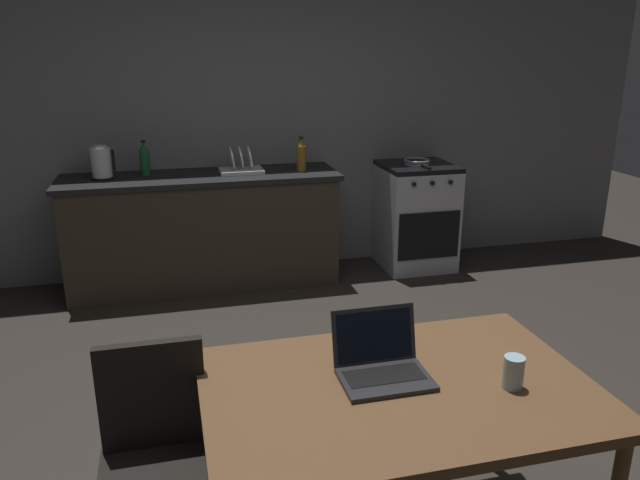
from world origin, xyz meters
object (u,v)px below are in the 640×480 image
at_px(dish_rack, 241,167).
at_px(frying_pan, 417,162).
at_px(bottle, 301,155).
at_px(bottle_b, 145,159).
at_px(electric_kettle, 101,163).
at_px(laptop, 382,365).
at_px(drinking_glass, 513,372).
at_px(stove_oven, 415,216).
at_px(dining_table, 398,401).
at_px(chair, 156,451).

bearing_deg(dish_rack, frying_pan, -1.15).
xyz_separation_m(bottle, bottle_b, (-1.21, 0.13, -0.00)).
xyz_separation_m(electric_kettle, frying_pan, (2.54, -0.03, -0.10)).
height_order(laptop, frying_pan, laptop).
height_order(laptop, dish_rack, dish_rack).
distance_m(laptop, drinking_glass, 0.46).
xyz_separation_m(laptop, dish_rack, (-0.13, 2.95, 0.17)).
xyz_separation_m(stove_oven, dining_table, (-1.34, -3.03, 0.22)).
bearing_deg(chair, stove_oven, 69.75).
bearing_deg(electric_kettle, laptop, -68.31).
distance_m(stove_oven, chair, 3.61).
bearing_deg(laptop, frying_pan, 61.15).
distance_m(stove_oven, bottle_b, 2.32).
xyz_separation_m(dining_table, drinking_glass, (0.38, -0.11, 0.12)).
distance_m(stove_oven, frying_pan, 0.48).
relative_size(bottle, bottle_b, 1.02).
bearing_deg(bottle, stove_oven, 2.64).
xyz_separation_m(dining_table, electric_kettle, (-1.21, 3.03, 0.36)).
bearing_deg(dish_rack, dining_table, -86.86).
bearing_deg(laptop, drinking_glass, -27.96).
relative_size(chair, frying_pan, 2.23).
bearing_deg(chair, dining_table, 6.45).
distance_m(electric_kettle, bottle, 1.53).
bearing_deg(frying_pan, stove_oven, 55.57).
relative_size(bottle, dish_rack, 0.82).
bearing_deg(drinking_glass, bottle, 91.25).
bearing_deg(dining_table, dish_rack, 93.14).
xyz_separation_m(dining_table, frying_pan, (1.32, 3.00, 0.26)).
xyz_separation_m(frying_pan, dish_rack, (-1.49, 0.03, 0.02)).
height_order(bottle, dish_rack, bottle).
height_order(electric_kettle, drinking_glass, electric_kettle).
relative_size(electric_kettle, bottle_b, 0.95).
distance_m(dish_rack, bottle_b, 0.74).
xyz_separation_m(stove_oven, electric_kettle, (-2.56, 0.00, 0.58)).
relative_size(frying_pan, bottle_b, 1.45).
bearing_deg(chair, bottle, 84.75).
height_order(laptop, electric_kettle, electric_kettle).
xyz_separation_m(stove_oven, bottle_b, (-2.24, 0.08, 0.59)).
height_order(stove_oven, dining_table, stove_oven).
bearing_deg(electric_kettle, bottle, -1.88).
height_order(stove_oven, drinking_glass, stove_oven).
bearing_deg(bottle_b, chair, -89.00).
bearing_deg(chair, laptop, 11.28).
relative_size(electric_kettle, drinking_glass, 2.20).
bearing_deg(dish_rack, laptop, -87.51).
height_order(stove_oven, laptop, laptop).
xyz_separation_m(chair, drinking_glass, (1.23, -0.27, 0.29)).
relative_size(laptop, drinking_glass, 2.71).
height_order(chair, bottle_b, bottle_b).
relative_size(electric_kettle, bottle, 0.93).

